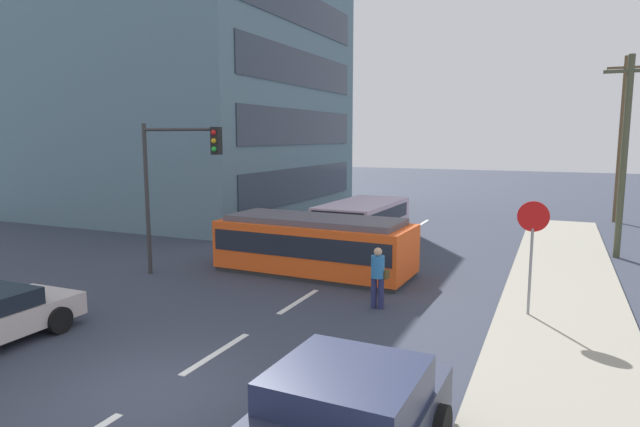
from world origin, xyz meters
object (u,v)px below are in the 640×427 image
object	(u,v)px
traffic_light_mast	(175,170)
utility_pole_mid	(624,154)
pedestrian_crossing	(378,274)
utility_pole_far	(621,137)
streetcar_tram	(314,244)
stop_sign	(532,234)
city_bus	(362,219)

from	to	relation	value
traffic_light_mast	utility_pole_mid	world-z (taller)	utility_pole_mid
pedestrian_crossing	traffic_light_mast	xyz separation A→B (m)	(-6.99, 0.45, 2.59)
pedestrian_crossing	utility_pole_far	xyz separation A→B (m)	(7.21, 19.39, 3.62)
streetcar_tram	stop_sign	size ratio (longest dim) A/B	2.32
city_bus	traffic_light_mast	world-z (taller)	traffic_light_mast
utility_pole_mid	pedestrian_crossing	bearing A→B (deg)	-123.96
utility_pole_far	traffic_light_mast	bearing A→B (deg)	-126.86
pedestrian_crossing	stop_sign	size ratio (longest dim) A/B	0.58
streetcar_tram	pedestrian_crossing	distance (m)	4.18
streetcar_tram	pedestrian_crossing	world-z (taller)	streetcar_tram
pedestrian_crossing	utility_pole_mid	bearing A→B (deg)	56.04
utility_pole_mid	utility_pole_far	xyz separation A→B (m)	(0.72, 9.76, 0.60)
city_bus	utility_pole_far	size ratio (longest dim) A/B	0.64
stop_sign	utility_pole_far	world-z (taller)	utility_pole_far
traffic_light_mast	stop_sign	bearing A→B (deg)	1.38
traffic_light_mast	city_bus	bearing A→B (deg)	66.00
traffic_light_mast	utility_pole_mid	size ratio (longest dim) A/B	0.66
city_bus	pedestrian_crossing	bearing A→B (deg)	-67.98
stop_sign	streetcar_tram	bearing A→B (deg)	163.32
streetcar_tram	traffic_light_mast	distance (m)	5.17
stop_sign	pedestrian_crossing	bearing A→B (deg)	-169.38
pedestrian_crossing	utility_pole_mid	size ratio (longest dim) A/B	0.22
pedestrian_crossing	stop_sign	world-z (taller)	stop_sign
streetcar_tram	traffic_light_mast	world-z (taller)	traffic_light_mast
pedestrian_crossing	streetcar_tram	bearing A→B (deg)	138.49
stop_sign	traffic_light_mast	bearing A→B (deg)	-178.62
streetcar_tram	stop_sign	distance (m)	7.29
city_bus	utility_pole_mid	size ratio (longest dim) A/B	0.74
pedestrian_crossing	stop_sign	bearing A→B (deg)	10.62
pedestrian_crossing	utility_pole_far	size ratio (longest dim) A/B	0.19
stop_sign	utility_pole_mid	distance (m)	9.50
streetcar_tram	traffic_light_mast	bearing A→B (deg)	-149.00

